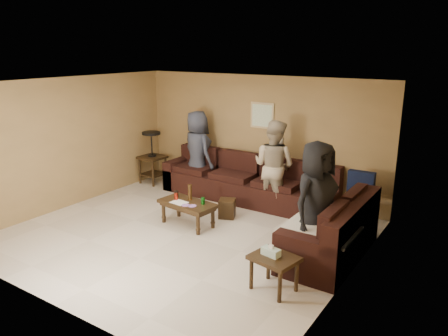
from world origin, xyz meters
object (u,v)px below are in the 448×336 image
at_px(coffee_table, 188,205).
at_px(person_right, 316,202).
at_px(sectional_sofa, 270,200).
at_px(end_table_left, 152,157).
at_px(side_table_right, 274,261).
at_px(person_middle, 274,166).
at_px(person_left, 198,151).
at_px(waste_bin, 227,208).

relative_size(coffee_table, person_right, 0.60).
height_order(sectional_sofa, person_right, person_right).
height_order(sectional_sofa, end_table_left, end_table_left).
height_order(sectional_sofa, coffee_table, sectional_sofa).
bearing_deg(person_right, coffee_table, 104.37).
height_order(side_table_right, person_middle, person_middle).
bearing_deg(end_table_left, person_middle, -0.63).
bearing_deg(person_left, person_right, 175.16).
height_order(end_table_left, person_left, person_left).
bearing_deg(side_table_right, person_left, 139.82).
bearing_deg(side_table_right, sectional_sofa, 118.84).
distance_m(sectional_sofa, person_right, 1.83).
xyz_separation_m(waste_bin, person_left, (-1.40, 0.99, 0.70)).
relative_size(coffee_table, waste_bin, 3.16).
height_order(end_table_left, person_right, person_right).
distance_m(end_table_left, person_middle, 3.12).
height_order(end_table_left, side_table_right, end_table_left).
bearing_deg(person_left, side_table_right, 161.27).
distance_m(end_table_left, side_table_right, 5.15).
bearing_deg(coffee_table, end_table_left, 145.36).
height_order(side_table_right, person_left, person_left).
bearing_deg(waste_bin, side_table_right, -43.53).
xyz_separation_m(sectional_sofa, coffee_table, (-1.01, -1.15, 0.04)).
bearing_deg(sectional_sofa, person_right, -40.65).
distance_m(sectional_sofa, person_left, 2.17).
height_order(sectional_sofa, side_table_right, sectional_sofa).
height_order(side_table_right, waste_bin, side_table_right).
distance_m(side_table_right, person_middle, 2.93).
height_order(sectional_sofa, person_left, person_left).
height_order(sectional_sofa, waste_bin, sectional_sofa).
relative_size(end_table_left, person_right, 0.67).
relative_size(sectional_sofa, coffee_table, 4.31).
bearing_deg(sectional_sofa, end_table_left, 173.33).
bearing_deg(sectional_sofa, person_left, 165.56).
bearing_deg(sectional_sofa, side_table_right, -61.16).
xyz_separation_m(sectional_sofa, person_left, (-2.03, 0.52, 0.55)).
bearing_deg(side_table_right, end_table_left, 149.63).
distance_m(sectional_sofa, coffee_table, 1.53).
height_order(coffee_table, person_left, person_left).
relative_size(person_left, person_right, 0.98).
height_order(coffee_table, side_table_right, coffee_table).
bearing_deg(side_table_right, waste_bin, 136.47).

